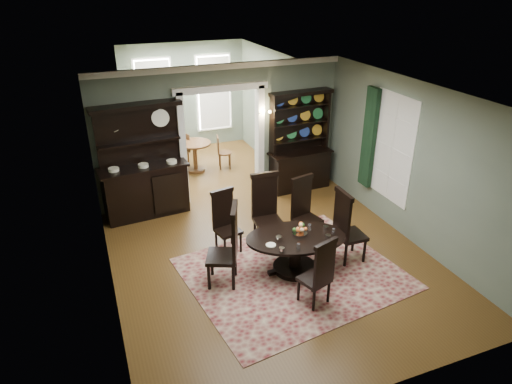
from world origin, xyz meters
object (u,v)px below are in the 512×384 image
dining_table (296,247)px  welsh_dresser (300,154)px  sideboard (144,178)px  parlor_table (195,153)px

dining_table → welsh_dresser: 3.47m
sideboard → welsh_dresser: bearing=-5.0°
parlor_table → dining_table: bearing=-84.4°
dining_table → parlor_table: size_ratio=2.24×
welsh_dresser → parlor_table: size_ratio=2.75×
sideboard → parlor_table: bearing=45.2°
welsh_dresser → parlor_table: 2.79m
welsh_dresser → sideboard: bearing=177.5°
dining_table → sideboard: sideboard is taller
welsh_dresser → dining_table: bearing=-120.0°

